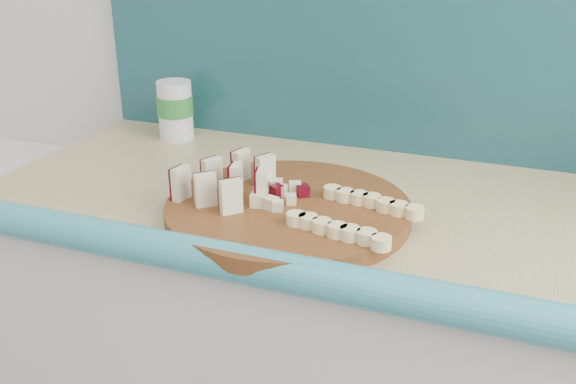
{
  "coord_description": "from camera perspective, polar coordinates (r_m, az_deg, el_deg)",
  "views": [
    {
      "loc": [
        -0.04,
        0.44,
        1.38
      ],
      "look_at": [
        -0.39,
        1.38,
        0.96
      ],
      "focal_mm": 40.0,
      "sensor_mm": 36.0,
      "label": 1
    }
  ],
  "objects": [
    {
      "name": "cutting_board",
      "position": [
        1.1,
        0.0,
        -1.59
      ],
      "size": [
        0.5,
        0.5,
        0.03
      ],
      "primitive_type": "cylinder",
      "rotation": [
        0.0,
        0.0,
        -0.2
      ],
      "color": "#4F2A10",
      "rests_on": "kitchen_counter"
    },
    {
      "name": "canister",
      "position": [
        1.51,
        -9.99,
        7.29
      ],
      "size": [
        0.08,
        0.08,
        0.13
      ],
      "rotation": [
        0.0,
        0.0,
        0.26
      ],
      "color": "silver",
      "rests_on": "kitchen_counter"
    },
    {
      "name": "banana_slices",
      "position": [
        1.03,
        6.02,
        -2.03
      ],
      "size": [
        0.21,
        0.19,
        0.02
      ],
      "color": "#FFE59B",
      "rests_on": "cutting_board"
    },
    {
      "name": "apple_wedges",
      "position": [
        1.12,
        -5.29,
        1.04
      ],
      "size": [
        0.16,
        0.18,
        0.06
      ],
      "color": "beige",
      "rests_on": "cutting_board"
    },
    {
      "name": "apple_chunks",
      "position": [
        1.1,
        -1.2,
        -0.16
      ],
      "size": [
        0.06,
        0.06,
        0.02
      ],
      "color": "beige",
      "rests_on": "cutting_board"
    }
  ]
}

